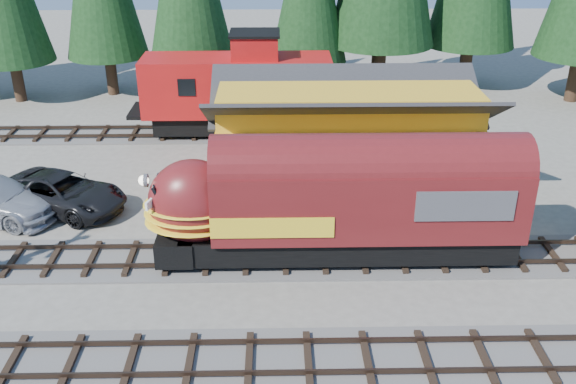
{
  "coord_description": "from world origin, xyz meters",
  "views": [
    {
      "loc": [
        -3.32,
        -17.42,
        13.18
      ],
      "look_at": [
        -2.89,
        4.0,
        2.92
      ],
      "focal_mm": 40.0,
      "sensor_mm": 36.0,
      "label": 1
    }
  ],
  "objects_px": {
    "caboose": "(238,89)",
    "locomotive": "(327,207)",
    "pickup_truck_a": "(63,192)",
    "depot": "(348,130)"
  },
  "relations": [
    {
      "from": "depot",
      "to": "pickup_truck_a",
      "type": "height_order",
      "value": "depot"
    },
    {
      "from": "caboose",
      "to": "locomotive",
      "type": "bearing_deg",
      "value": -73.93
    },
    {
      "from": "caboose",
      "to": "pickup_truck_a",
      "type": "bearing_deg",
      "value": -128.05
    },
    {
      "from": "depot",
      "to": "caboose",
      "type": "relative_size",
      "value": 1.21
    },
    {
      "from": "locomotive",
      "to": "depot",
      "type": "bearing_deg",
      "value": 77.76
    },
    {
      "from": "depot",
      "to": "locomotive",
      "type": "relative_size",
      "value": 0.9
    },
    {
      "from": "depot",
      "to": "pickup_truck_a",
      "type": "xyz_separation_m",
      "value": [
        -12.86,
        -1.98,
        -2.14
      ]
    },
    {
      "from": "depot",
      "to": "pickup_truck_a",
      "type": "bearing_deg",
      "value": -171.25
    },
    {
      "from": "depot",
      "to": "caboose",
      "type": "distance_m",
      "value": 9.27
    },
    {
      "from": "depot",
      "to": "pickup_truck_a",
      "type": "relative_size",
      "value": 2.15
    }
  ]
}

